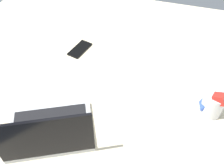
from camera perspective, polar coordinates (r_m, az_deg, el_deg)
The scene contains 4 objects.
bed_mattress at distance 134.03cm, azimuth 0.50°, elevation 1.10°, with size 180.00×140.00×18.00cm, color beige.
laptop at distance 101.08cm, azimuth -13.84°, elevation -10.28°, with size 39.69×34.96×23.00cm.
snack_cup at distance 112.20cm, azimuth 21.64°, elevation -4.02°, with size 9.77×9.18×13.78cm.
cell_phone at distance 138.43cm, azimuth -7.17°, elevation 7.73°, with size 6.80×14.00×0.80cm, color black.
Camera 1 is at (-25.02, 89.66, 105.44)cm, focal length 40.96 mm.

